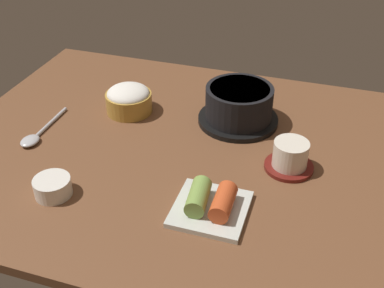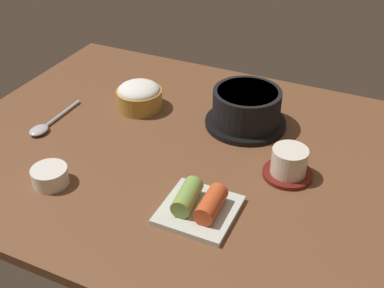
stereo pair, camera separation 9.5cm
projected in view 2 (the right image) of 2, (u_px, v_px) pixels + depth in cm
name	position (u px, v px, depth cm)	size (l,w,h in cm)	color
dining_table	(187.00, 153.00, 99.54)	(100.00, 76.00, 2.00)	brown
stone_pot	(246.00, 108.00, 104.24)	(17.86, 17.86, 8.46)	black
rice_bowl	(139.00, 96.00, 111.01)	(10.57, 10.57, 6.43)	#B78C38
tea_cup_with_saucer	(289.00, 164.00, 90.01)	(9.57, 9.57, 5.98)	maroon
kimchi_plate	(199.00, 205.00, 82.19)	(12.66, 12.66, 4.50)	silver
side_bowl_near	(50.00, 176.00, 88.69)	(6.75, 6.75, 3.38)	white
spoon	(46.00, 126.00, 105.12)	(3.60, 16.79, 1.35)	#B7B7BC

